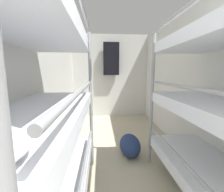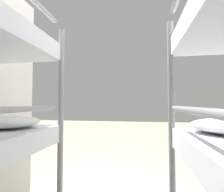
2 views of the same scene
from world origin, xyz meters
name	(u,v)px [view 1 (image 1 of 2)]	position (x,y,z in m)	size (l,w,h in m)	color
wall_left	(36,81)	(-1.12, 2.41, 1.19)	(0.06, 4.94, 2.39)	silver
wall_right	(200,81)	(1.12, 2.41, 1.19)	(0.06, 4.94, 2.39)	silver
wall_back	(110,76)	(0.00, 4.85, 1.19)	(2.31, 0.06, 2.39)	silver
bunk_stack_left_near	(32,119)	(-0.75, 1.40, 0.99)	(0.70, 1.84, 1.84)	gray
duffel_bag	(130,145)	(0.17, 2.59, 0.16)	(0.32, 0.52, 0.32)	navy
hanging_coat	(111,59)	(0.02, 4.70, 1.69)	(0.44, 0.12, 0.90)	black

